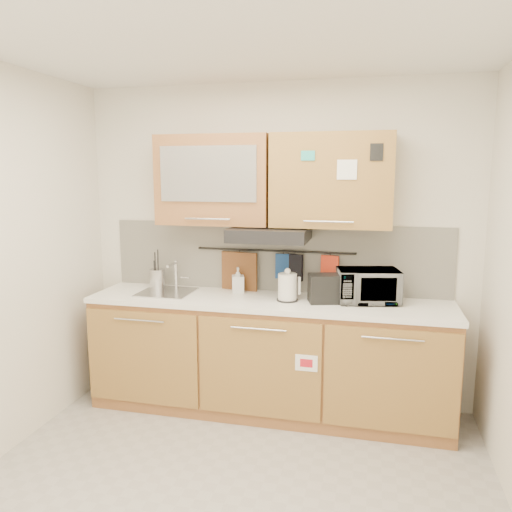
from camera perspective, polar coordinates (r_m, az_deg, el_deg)
The scene contains 19 objects.
floor at distance 3.22m, azimuth -3.68°, elevation -26.39°, with size 3.20×3.20×0.00m, color #9E9993.
ceiling at distance 2.71m, azimuth -4.31°, elevation 24.73°, with size 3.20×3.20×0.00m, color white.
wall_back at distance 4.11m, azimuth 2.29°, elevation 1.25°, with size 3.20×3.20×0.00m, color silver.
base_cabinet at distance 4.05m, azimuth 1.34°, elevation -12.01°, with size 2.80×0.64×0.88m.
countertop at distance 3.89m, azimuth 1.36°, elevation -5.23°, with size 2.82×0.62×0.04m, color white.
backsplash at distance 4.11m, azimuth 2.25°, elevation -0.15°, with size 2.80×0.02×0.56m, color silver.
upper_cabinets at distance 3.90m, azimuth 1.76°, elevation 8.64°, with size 1.82×0.37×0.70m.
range_hood at distance 3.85m, azimuth 1.58°, elevation 2.50°, with size 0.60×0.46×0.10m, color black.
sink at distance 4.16m, azimuth -10.13°, elevation -4.07°, with size 0.42×0.40×0.26m.
utensil_rail at distance 4.07m, azimuth 2.15°, elevation 0.59°, with size 0.02×0.02×1.30m, color black.
utensil_crock at distance 4.31m, azimuth -11.20°, elevation -2.54°, with size 0.17×0.17×0.33m.
kettle at distance 3.82m, azimuth 3.63°, elevation -3.66°, with size 0.19×0.19×0.25m.
toaster at distance 3.80m, azimuth 8.21°, elevation -3.66°, with size 0.32×0.24×0.22m.
microwave at distance 3.86m, azimuth 12.67°, elevation -3.35°, with size 0.45×0.31×0.25m, color #999999.
soap_bottle at distance 4.07m, azimuth -2.07°, elevation -2.76°, with size 0.09×0.10×0.21m, color #999999.
cutting_board at distance 4.16m, azimuth -1.92°, elevation -2.21°, with size 0.31×0.02×0.39m, color brown.
oven_mitt at distance 4.06m, azimuth 3.07°, elevation -1.16°, with size 0.12×0.03×0.20m, color navy.
dark_pouch at distance 4.05m, azimuth 4.42°, elevation -1.32°, with size 0.14×0.04×0.22m, color black.
pot_holder at distance 4.01m, azimuth 8.43°, elevation -1.22°, with size 0.15×0.02×0.18m, color red.
Camera 1 is at (0.79, -2.49, 1.88)m, focal length 35.00 mm.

